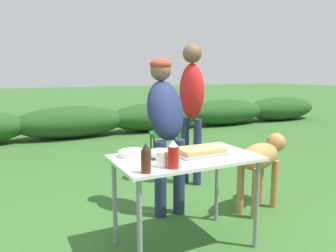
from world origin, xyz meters
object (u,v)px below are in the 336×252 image
(beer_bottle, at_px, (175,154))
(camp_chair_green_behind_table, at_px, (166,130))
(standing_person_in_red_jacket, at_px, (166,118))
(paper_cup_stack, at_px, (161,159))
(bbq_sauce_bottle, at_px, (146,159))
(standing_person_with_beanie, at_px, (192,99))
(mixing_bowl, at_px, (160,153))
(folding_table, at_px, (185,166))
(dog, at_px, (262,159))
(plate_stack, at_px, (133,153))
(food_tray, at_px, (200,151))
(ketchup_bottle, at_px, (173,155))

(beer_bottle, relative_size, camp_chair_green_behind_table, 0.19)
(standing_person_in_red_jacket, bearing_deg, paper_cup_stack, -114.94)
(bbq_sauce_bottle, distance_m, standing_person_in_red_jacket, 1.12)
(paper_cup_stack, xyz_separation_m, standing_person_in_red_jacket, (0.45, 0.85, 0.15))
(beer_bottle, distance_m, standing_person_with_beanie, 1.77)
(mixing_bowl, xyz_separation_m, paper_cup_stack, (-0.09, -0.22, 0.02))
(beer_bottle, bearing_deg, bbq_sauce_bottle, -160.19)
(folding_table, relative_size, standing_person_with_beanie, 0.64)
(mixing_bowl, xyz_separation_m, camp_chair_green_behind_table, (1.24, 2.46, -0.31))
(bbq_sauce_bottle, xyz_separation_m, dog, (1.48, 0.55, -0.31))
(standing_person_with_beanie, xyz_separation_m, camp_chair_green_behind_table, (0.24, 1.22, -0.59))
(plate_stack, xyz_separation_m, camp_chair_green_behind_table, (1.41, 2.32, -0.29))
(paper_cup_stack, distance_m, camp_chair_green_behind_table, 3.01)
(food_tray, distance_m, standing_person_in_red_jacket, 0.71)
(food_tray, height_order, plate_stack, food_tray)
(standing_person_with_beanie, bearing_deg, mixing_bowl, -71.21)
(paper_cup_stack, relative_size, standing_person_with_beanie, 0.06)
(plate_stack, height_order, dog, plate_stack)
(dog, distance_m, camp_chair_green_behind_table, 2.21)
(beer_bottle, distance_m, bbq_sauce_bottle, 0.27)
(mixing_bowl, bearing_deg, plate_stack, 139.62)
(ketchup_bottle, bearing_deg, paper_cup_stack, 128.27)
(folding_table, xyz_separation_m, camp_chair_green_behind_table, (1.05, 2.51, -0.20))
(folding_table, relative_size, dog, 1.24)
(bbq_sauce_bottle, bearing_deg, standing_person_with_beanie, 51.15)
(folding_table, height_order, mixing_bowl, mixing_bowl)
(paper_cup_stack, xyz_separation_m, beer_bottle, (0.11, 0.01, 0.02))
(mixing_bowl, xyz_separation_m, bbq_sauce_bottle, (-0.24, -0.30, 0.06))
(bbq_sauce_bottle, height_order, standing_person_in_red_jacket, standing_person_in_red_jacket)
(folding_table, height_order, standing_person_with_beanie, standing_person_with_beanie)
(plate_stack, relative_size, bbq_sauce_bottle, 1.14)
(ketchup_bottle, relative_size, standing_person_in_red_jacket, 0.13)
(folding_table, relative_size, camp_chair_green_behind_table, 1.32)
(folding_table, height_order, plate_stack, plate_stack)
(ketchup_bottle, bearing_deg, folding_table, 46.23)
(standing_person_in_red_jacket, distance_m, camp_chair_green_behind_table, 2.08)
(paper_cup_stack, distance_m, dog, 1.44)
(paper_cup_stack, distance_m, bbq_sauce_bottle, 0.18)
(bbq_sauce_bottle, xyz_separation_m, camp_chair_green_behind_table, (1.48, 2.76, -0.36))
(plate_stack, bearing_deg, beer_bottle, -62.03)
(paper_cup_stack, xyz_separation_m, dog, (1.33, 0.47, -0.27))
(beer_bottle, relative_size, standing_person_with_beanie, 0.09)
(folding_table, relative_size, plate_stack, 4.94)
(plate_stack, bearing_deg, ketchup_bottle, -72.83)
(ketchup_bottle, distance_m, camp_chair_green_behind_table, 3.05)
(paper_cup_stack, height_order, standing_person_with_beanie, standing_person_with_beanie)
(standing_person_with_beanie, bearing_deg, camp_chair_green_behind_table, 136.59)
(folding_table, relative_size, ketchup_bottle, 5.67)
(food_tray, relative_size, plate_stack, 1.80)
(standing_person_with_beanie, bearing_deg, food_tray, -59.87)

